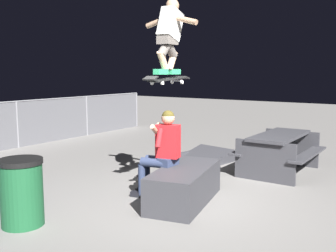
{
  "coord_description": "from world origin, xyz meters",
  "views": [
    {
      "loc": [
        -4.78,
        -2.95,
        1.93
      ],
      "look_at": [
        -0.0,
        0.34,
        1.12
      ],
      "focal_mm": 41.98,
      "sensor_mm": 36.0,
      "label": 1
    }
  ],
  "objects_px": {
    "ledge_box_main": "(184,185)",
    "kicker_ramp": "(200,160)",
    "skater_airborne": "(169,33)",
    "picnic_table_back": "(279,147)",
    "trash_bin": "(22,192)",
    "skateboard": "(167,79)",
    "person_sitting_on_ledge": "(161,149)"
  },
  "relations": [
    {
      "from": "skater_airborne",
      "to": "skateboard",
      "type": "bearing_deg",
      "value": -177.72
    },
    {
      "from": "person_sitting_on_ledge",
      "to": "kicker_ramp",
      "type": "xyz_separation_m",
      "value": [
        2.4,
        0.71,
        -0.71
      ]
    },
    {
      "from": "ledge_box_main",
      "to": "skater_airborne",
      "type": "bearing_deg",
      "value": 66.49
    },
    {
      "from": "skater_airborne",
      "to": "kicker_ramp",
      "type": "bearing_deg",
      "value": 18.14
    },
    {
      "from": "skateboard",
      "to": "trash_bin",
      "type": "xyz_separation_m",
      "value": [
        -2.01,
        0.84,
        -1.38
      ]
    },
    {
      "from": "ledge_box_main",
      "to": "person_sitting_on_ledge",
      "type": "distance_m",
      "value": 0.64
    },
    {
      "from": "ledge_box_main",
      "to": "skater_airborne",
      "type": "xyz_separation_m",
      "value": [
        0.17,
        0.38,
        2.24
      ]
    },
    {
      "from": "skateboard",
      "to": "skater_airborne",
      "type": "relative_size",
      "value": 0.92
    },
    {
      "from": "skater_airborne",
      "to": "trash_bin",
      "type": "xyz_separation_m",
      "value": [
        -2.06,
        0.84,
        -2.07
      ]
    },
    {
      "from": "skateboard",
      "to": "kicker_ramp",
      "type": "bearing_deg",
      "value": 17.77
    },
    {
      "from": "person_sitting_on_ledge",
      "to": "skateboard",
      "type": "xyz_separation_m",
      "value": [
        0.13,
        -0.02,
        1.05
      ]
    },
    {
      "from": "person_sitting_on_ledge",
      "to": "skater_airborne",
      "type": "relative_size",
      "value": 1.21
    },
    {
      "from": "person_sitting_on_ledge",
      "to": "skateboard",
      "type": "height_order",
      "value": "skateboard"
    },
    {
      "from": "picnic_table_back",
      "to": "kicker_ramp",
      "type": "bearing_deg",
      "value": 94.73
    },
    {
      "from": "kicker_ramp",
      "to": "picnic_table_back",
      "type": "height_order",
      "value": "picnic_table_back"
    },
    {
      "from": "skateboard",
      "to": "skater_airborne",
      "type": "distance_m",
      "value": 0.69
    },
    {
      "from": "ledge_box_main",
      "to": "skateboard",
      "type": "xyz_separation_m",
      "value": [
        0.11,
        0.38,
        1.55
      ]
    },
    {
      "from": "skateboard",
      "to": "skater_airborne",
      "type": "bearing_deg",
      "value": 2.28
    },
    {
      "from": "ledge_box_main",
      "to": "picnic_table_back",
      "type": "bearing_deg",
      "value": -12.52
    },
    {
      "from": "ledge_box_main",
      "to": "trash_bin",
      "type": "bearing_deg",
      "value": 147.23
    },
    {
      "from": "kicker_ramp",
      "to": "picnic_table_back",
      "type": "distance_m",
      "value": 1.73
    },
    {
      "from": "ledge_box_main",
      "to": "kicker_ramp",
      "type": "bearing_deg",
      "value": 24.99
    },
    {
      "from": "kicker_ramp",
      "to": "skater_airborne",
      "type": "bearing_deg",
      "value": -161.86
    },
    {
      "from": "skateboard",
      "to": "trash_bin",
      "type": "distance_m",
      "value": 2.58
    },
    {
      "from": "ledge_box_main",
      "to": "kicker_ramp",
      "type": "distance_m",
      "value": 2.64
    },
    {
      "from": "skater_airborne",
      "to": "trash_bin",
      "type": "distance_m",
      "value": 3.04
    },
    {
      "from": "trash_bin",
      "to": "skater_airborne",
      "type": "bearing_deg",
      "value": -22.06
    },
    {
      "from": "ledge_box_main",
      "to": "skater_airborne",
      "type": "relative_size",
      "value": 1.42
    },
    {
      "from": "person_sitting_on_ledge",
      "to": "picnic_table_back",
      "type": "height_order",
      "value": "person_sitting_on_ledge"
    },
    {
      "from": "kicker_ramp",
      "to": "picnic_table_back",
      "type": "xyz_separation_m",
      "value": [
        0.14,
        -1.67,
        0.44
      ]
    },
    {
      "from": "picnic_table_back",
      "to": "skateboard",
      "type": "bearing_deg",
      "value": 158.65
    },
    {
      "from": "picnic_table_back",
      "to": "trash_bin",
      "type": "bearing_deg",
      "value": 158.05
    }
  ]
}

